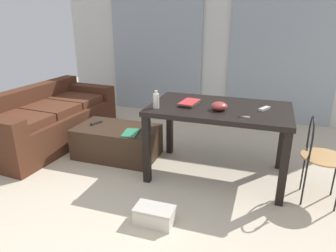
{
  "coord_description": "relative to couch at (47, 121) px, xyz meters",
  "views": [
    {
      "loc": [
        0.88,
        -1.53,
        1.68
      ],
      "look_at": [
        -0.19,
        1.68,
        0.43
      ],
      "focal_mm": 32.62,
      "sensor_mm": 36.0,
      "label": 1
    }
  ],
  "objects": [
    {
      "name": "ground_plane",
      "position": [
        1.94,
        -0.25,
        -0.3
      ],
      "size": [
        8.77,
        8.77,
        0.0
      ],
      "primitive_type": "plane",
      "color": "beige"
    },
    {
      "name": "wall_back",
      "position": [
        1.94,
        1.97,
        1.0
      ],
      "size": [
        5.44,
        0.1,
        2.62
      ],
      "primitive_type": "cube",
      "color": "silver",
      "rests_on": "ground"
    },
    {
      "name": "curtains",
      "position": [
        1.94,
        1.89,
        0.83
      ],
      "size": [
        3.72,
        0.03,
        2.27
      ],
      "color": "#99A3AD",
      "rests_on": "ground"
    },
    {
      "name": "couch",
      "position": [
        0.0,
        0.0,
        0.0
      ],
      "size": [
        1.04,
        1.99,
        0.74
      ],
      "color": "#4C2819",
      "rests_on": "ground"
    },
    {
      "name": "coffee_table",
      "position": [
        1.12,
        -0.11,
        -0.11
      ],
      "size": [
        1.0,
        0.59,
        0.38
      ],
      "color": "#382619",
      "rests_on": "ground"
    },
    {
      "name": "craft_table",
      "position": [
        2.37,
        -0.19,
        0.38
      ],
      "size": [
        1.43,
        0.86,
        0.78
      ],
      "color": "black",
      "rests_on": "ground"
    },
    {
      "name": "wire_chair",
      "position": [
        3.31,
        -0.38,
        0.21
      ],
      "size": [
        0.4,
        0.41,
        0.83
      ],
      "color": "#B7844C",
      "rests_on": "ground"
    },
    {
      "name": "bottle_near",
      "position": [
        1.77,
        -0.44,
        0.56
      ],
      "size": [
        0.06,
        0.06,
        0.18
      ],
      "color": "beige",
      "rests_on": "craft_table"
    },
    {
      "name": "bowl",
      "position": [
        2.38,
        -0.31,
        0.52
      ],
      "size": [
        0.16,
        0.16,
        0.08
      ],
      "primitive_type": "ellipsoid",
      "color": "#9E3833",
      "rests_on": "craft_table"
    },
    {
      "name": "book_stack",
      "position": [
        2.05,
        -0.21,
        0.5
      ],
      "size": [
        0.2,
        0.29,
        0.04
      ],
      "color": "#2D7F56",
      "rests_on": "craft_table"
    },
    {
      "name": "tv_remote_on_table",
      "position": [
        2.81,
        -0.15,
        0.49
      ],
      "size": [
        0.11,
        0.16,
        0.02
      ],
      "primitive_type": "cube",
      "rotation": [
        0.0,
        0.0,
        -0.48
      ],
      "color": "#B7B7B2",
      "rests_on": "craft_table"
    },
    {
      "name": "scissors",
      "position": [
        2.62,
        -0.45,
        0.48
      ],
      "size": [
        0.11,
        0.05,
        0.0
      ],
      "color": "#9EA0A5",
      "rests_on": "craft_table"
    },
    {
      "name": "tv_remote_primary",
      "position": [
        0.82,
        -0.08,
        0.09
      ],
      "size": [
        0.1,
        0.16,
        0.02
      ],
      "primitive_type": "cube",
      "rotation": [
        0.0,
        0.0,
        -0.35
      ],
      "color": "#232326",
      "rests_on": "coffee_table"
    },
    {
      "name": "magazine",
      "position": [
        1.38,
        -0.25,
        0.09
      ],
      "size": [
        0.2,
        0.29,
        0.02
      ],
      "primitive_type": "cube",
      "rotation": [
        0.0,
        0.0,
        0.16
      ],
      "color": "#2D7F56",
      "rests_on": "coffee_table"
    },
    {
      "name": "shoebox",
      "position": [
        2.03,
        -1.2,
        -0.23
      ],
      "size": [
        0.33,
        0.19,
        0.16
      ],
      "color": "beige",
      "rests_on": "ground"
    }
  ]
}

